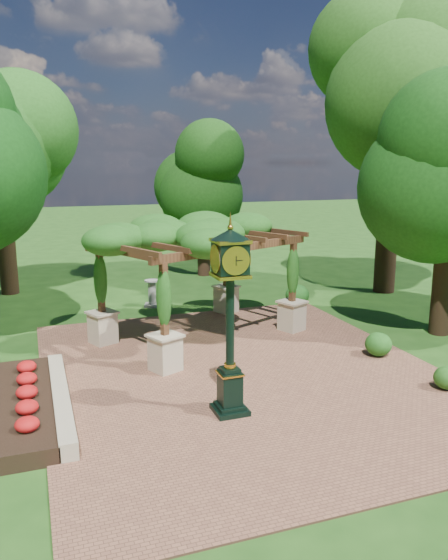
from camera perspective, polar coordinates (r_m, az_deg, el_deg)
name	(u,v)px	position (r m, az deg, el deg)	size (l,w,h in m)	color
ground	(258,388)	(13.59, 3.62, -11.22)	(120.00, 120.00, 0.00)	#1E4714
brick_plaza	(243,373)	(14.44, 2.03, -9.68)	(10.00, 12.00, 0.04)	brown
border_wall	(61,399)	(13.03, -16.68, -11.86)	(0.35, 5.00, 0.40)	#C6B793
flower_bed	(18,406)	(13.04, -20.71, -12.22)	(1.50, 5.00, 0.36)	red
pedestal_clock	(230,305)	(11.46, 0.65, -2.62)	(0.81, 0.81, 4.12)	black
pergola	(200,240)	(16.62, -2.53, 4.19)	(6.97, 5.81, 3.76)	beige
sundial	(152,295)	(20.99, -7.53, -1.55)	(0.73, 0.73, 1.04)	gray
shrub_front	(447,378)	(14.38, 22.25, -9.44)	(0.62, 0.62, 0.56)	#235718
shrub_mid	(378,344)	(16.09, 15.83, -6.47)	(0.75, 0.75, 0.67)	#1F5718
shrub_back	(297,295)	(21.03, 7.67, -1.56)	(0.90, 0.90, 0.81)	#20601B
tree_north	(203,176)	(26.23, -2.18, 10.76)	(3.63, 3.63, 6.95)	#382216
tree_east_far	(397,82)	(23.93, 17.59, 19.08)	(5.44, 5.44, 12.40)	black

